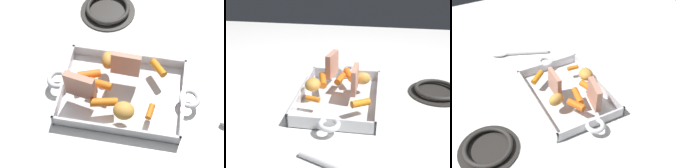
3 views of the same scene
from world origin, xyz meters
TOP-DOWN VIEW (x-y plane):
  - ground_plane at (0.00, 0.00)m, footprint 1.79×1.79m
  - roasting_dish at (0.00, 0.00)m, footprint 0.43×0.25m
  - roast_slice_thin at (-0.11, -0.04)m, footprint 0.09×0.03m
  - roast_slice_outer at (0.00, 0.05)m, footprint 0.08×0.02m
  - baby_carrot_center_right at (-0.10, 0.02)m, footprint 0.07×0.05m
  - baby_carrot_southwest at (0.09, 0.07)m, footprint 0.05×0.06m
  - baby_carrot_long at (-0.04, -0.06)m, footprint 0.08×0.04m
  - baby_carrot_northwest at (0.08, -0.07)m, footprint 0.02×0.04m
  - baby_carrot_northeast at (-0.06, -0.01)m, footprint 0.07×0.03m
  - potato_corner at (0.02, -0.08)m, footprint 0.06×0.05m
  - potato_halved at (-0.05, 0.07)m, footprint 0.04×0.06m
  - stove_burner_rear at (-0.10, 0.31)m, footprint 0.18×0.18m

SIDE VIEW (x-z plane):
  - ground_plane at x=0.00m, z-range 0.00..0.00m
  - stove_burner_rear at x=-0.10m, z-range 0.00..0.02m
  - roasting_dish at x=0.00m, z-range -0.01..0.03m
  - baby_carrot_northwest at x=0.08m, z-range 0.04..0.06m
  - baby_carrot_southwest at x=0.09m, z-range 0.04..0.06m
  - baby_carrot_northeast at x=-0.06m, z-range 0.04..0.06m
  - baby_carrot_long at x=-0.04m, z-range 0.04..0.06m
  - baby_carrot_center_right at x=-0.10m, z-range 0.04..0.07m
  - potato_corner at x=0.02m, z-range 0.04..0.08m
  - potato_halved at x=-0.05m, z-range 0.04..0.08m
  - roast_slice_outer at x=0.00m, z-range 0.04..0.12m
  - roast_slice_thin at x=-0.11m, z-range 0.04..0.12m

